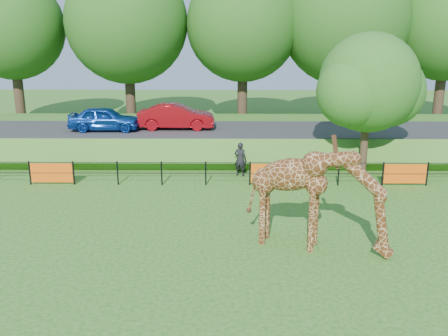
{
  "coord_description": "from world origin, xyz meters",
  "views": [
    {
      "loc": [
        1.04,
        -13.65,
        6.83
      ],
      "look_at": [
        0.87,
        3.7,
        2.0
      ],
      "focal_mm": 40.0,
      "sensor_mm": 36.0,
      "label": 1
    }
  ],
  "objects_px": {
    "car_blue": "(105,119)",
    "visitor": "(240,159)",
    "giraffe": "(319,199)",
    "car_red": "(176,117)",
    "tree_east": "(370,87)"
  },
  "relations": [
    {
      "from": "car_blue",
      "to": "tree_east",
      "type": "height_order",
      "value": "tree_east"
    },
    {
      "from": "car_blue",
      "to": "car_red",
      "type": "height_order",
      "value": "car_red"
    },
    {
      "from": "car_red",
      "to": "visitor",
      "type": "height_order",
      "value": "car_red"
    },
    {
      "from": "car_blue",
      "to": "tree_east",
      "type": "distance_m",
      "value": 14.12
    },
    {
      "from": "car_blue",
      "to": "visitor",
      "type": "relative_size",
      "value": 2.37
    },
    {
      "from": "tree_east",
      "to": "car_blue",
      "type": "bearing_deg",
      "value": 163.94
    },
    {
      "from": "giraffe",
      "to": "car_red",
      "type": "height_order",
      "value": "giraffe"
    },
    {
      "from": "giraffe",
      "to": "tree_east",
      "type": "bearing_deg",
      "value": 86.59
    },
    {
      "from": "car_red",
      "to": "tree_east",
      "type": "xyz_separation_m",
      "value": [
        9.51,
        -4.38,
        2.16
      ]
    },
    {
      "from": "car_blue",
      "to": "giraffe",
      "type": "bearing_deg",
      "value": -141.91
    },
    {
      "from": "visitor",
      "to": "car_red",
      "type": "bearing_deg",
      "value": -31.93
    },
    {
      "from": "visitor",
      "to": "giraffe",
      "type": "bearing_deg",
      "value": 125.55
    },
    {
      "from": "giraffe",
      "to": "car_blue",
      "type": "relative_size",
      "value": 1.2
    },
    {
      "from": "car_red",
      "to": "tree_east",
      "type": "distance_m",
      "value": 10.69
    },
    {
      "from": "tree_east",
      "to": "visitor",
      "type": "bearing_deg",
      "value": -178.9
    }
  ]
}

